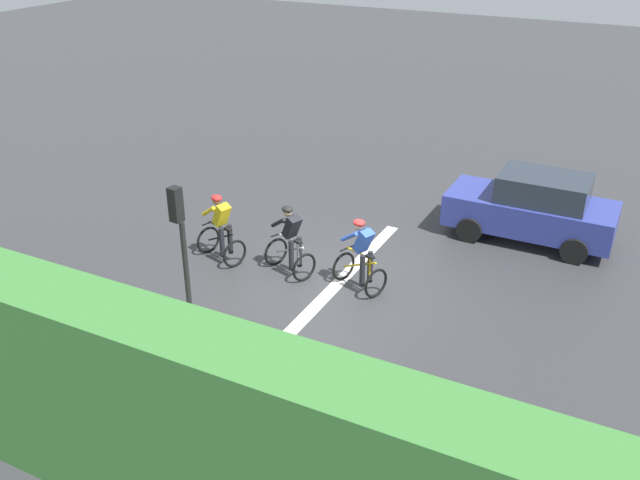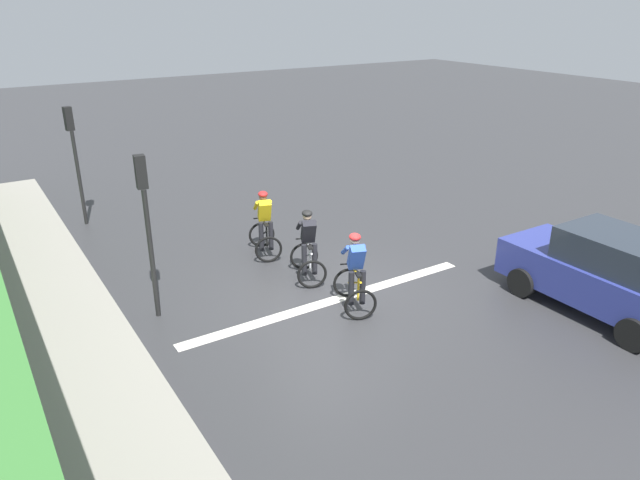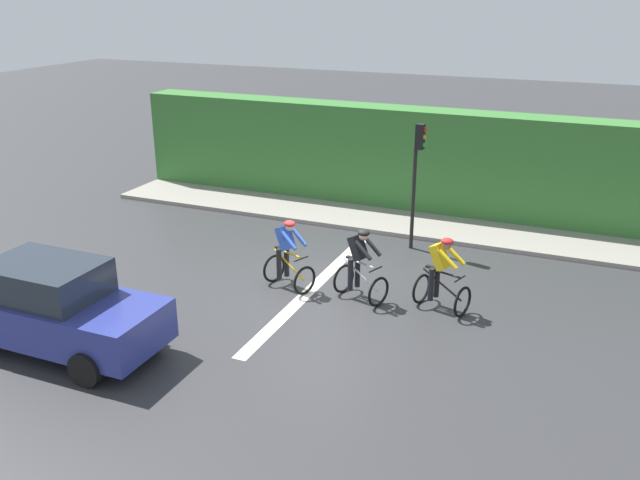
{
  "view_description": "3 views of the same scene",
  "coord_description": "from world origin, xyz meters",
  "px_view_note": "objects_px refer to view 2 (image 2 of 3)",
  "views": [
    {
      "loc": [
        -12.12,
        -6.05,
        7.88
      ],
      "look_at": [
        -0.04,
        0.15,
        1.11
      ],
      "focal_mm": 38.97,
      "sensor_mm": 36.0,
      "label": 1
    },
    {
      "loc": [
        -6.24,
        -9.51,
        6.02
      ],
      "look_at": [
        0.26,
        0.7,
        1.05
      ],
      "focal_mm": 32.96,
      "sensor_mm": 36.0,
      "label": 2
    },
    {
      "loc": [
        13.1,
        5.54,
        6.58
      ],
      "look_at": [
        0.15,
        0.05,
        1.28
      ],
      "focal_mm": 38.02,
      "sensor_mm": 36.0,
      "label": 3
    }
  ],
  "objects_px": {
    "cyclist_lead": "(265,225)",
    "traffic_light_far_junction": "(74,148)",
    "cyclist_mid": "(355,274)",
    "traffic_light_near_crossing": "(146,213)",
    "cyclist_second": "(308,247)",
    "car_navy": "(606,273)"
  },
  "relations": [
    {
      "from": "cyclist_second",
      "to": "car_navy",
      "type": "bearing_deg",
      "value": -46.26
    },
    {
      "from": "cyclist_mid",
      "to": "traffic_light_near_crossing",
      "type": "distance_m",
      "value": 4.32
    },
    {
      "from": "cyclist_second",
      "to": "car_navy",
      "type": "distance_m",
      "value": 6.27
    },
    {
      "from": "cyclist_second",
      "to": "traffic_light_far_junction",
      "type": "relative_size",
      "value": 0.5
    },
    {
      "from": "cyclist_mid",
      "to": "traffic_light_far_junction",
      "type": "height_order",
      "value": "traffic_light_far_junction"
    },
    {
      "from": "cyclist_mid",
      "to": "traffic_light_near_crossing",
      "type": "relative_size",
      "value": 0.5
    },
    {
      "from": "cyclist_lead",
      "to": "cyclist_mid",
      "type": "height_order",
      "value": "same"
    },
    {
      "from": "cyclist_lead",
      "to": "cyclist_second",
      "type": "bearing_deg",
      "value": -84.05
    },
    {
      "from": "traffic_light_near_crossing",
      "to": "traffic_light_far_junction",
      "type": "distance_m",
      "value": 6.34
    },
    {
      "from": "cyclist_lead",
      "to": "cyclist_second",
      "type": "height_order",
      "value": "same"
    },
    {
      "from": "cyclist_lead",
      "to": "traffic_light_far_junction",
      "type": "height_order",
      "value": "traffic_light_far_junction"
    },
    {
      "from": "car_navy",
      "to": "traffic_light_far_junction",
      "type": "bearing_deg",
      "value": 125.24
    },
    {
      "from": "cyclist_lead",
      "to": "traffic_light_far_junction",
      "type": "bearing_deg",
      "value": 124.74
    },
    {
      "from": "car_navy",
      "to": "cyclist_mid",
      "type": "bearing_deg",
      "value": 146.6
    },
    {
      "from": "cyclist_second",
      "to": "traffic_light_far_junction",
      "type": "xyz_separation_m",
      "value": [
        -3.54,
        6.61,
        1.43
      ]
    },
    {
      "from": "cyclist_mid",
      "to": "cyclist_lead",
      "type": "bearing_deg",
      "value": 94.33
    },
    {
      "from": "cyclist_second",
      "to": "cyclist_lead",
      "type": "bearing_deg",
      "value": 95.95
    },
    {
      "from": "cyclist_mid",
      "to": "traffic_light_near_crossing",
      "type": "bearing_deg",
      "value": 150.69
    },
    {
      "from": "cyclist_second",
      "to": "cyclist_mid",
      "type": "bearing_deg",
      "value": -87.35
    },
    {
      "from": "traffic_light_near_crossing",
      "to": "cyclist_second",
      "type": "bearing_deg",
      "value": -4.47
    },
    {
      "from": "car_navy",
      "to": "traffic_light_near_crossing",
      "type": "bearing_deg",
      "value": 148.42
    },
    {
      "from": "cyclist_mid",
      "to": "car_navy",
      "type": "height_order",
      "value": "car_navy"
    }
  ]
}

